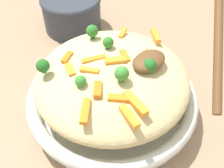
{
  "coord_description": "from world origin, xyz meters",
  "views": [
    {
      "loc": [
        -0.2,
        -0.22,
        0.38
      ],
      "look_at": [
        0.0,
        0.0,
        0.07
      ],
      "focal_mm": 43.98,
      "sensor_mm": 36.0,
      "label": 1
    }
  ],
  "objects": [
    {
      "name": "broccoli_floret_4",
      "position": [
        0.03,
        -0.04,
        0.12
      ],
      "size": [
        0.02,
        0.02,
        0.02
      ],
      "color": "#205B1C",
      "rests_on": "pasta_mound"
    },
    {
      "name": "carrot_piece_9",
      "position": [
        0.07,
        0.05,
        0.1
      ],
      "size": [
        0.03,
        0.02,
        0.01
      ],
      "primitive_type": "cube",
      "rotation": [
        0.0,
        0.0,
        3.63
      ],
      "color": "orange",
      "rests_on": "pasta_mound"
    },
    {
      "name": "companion_bowl",
      "position": [
        0.1,
        0.25,
        0.04
      ],
      "size": [
        0.14,
        0.14,
        0.08
      ],
      "color": "#333842",
      "rests_on": "ground_plane"
    },
    {
      "name": "carrot_piece_13",
      "position": [
        -0.08,
        -0.04,
        0.1
      ],
      "size": [
        0.04,
        0.03,
        0.01
      ],
      "primitive_type": "cube",
      "rotation": [
        0.0,
        0.0,
        0.77
      ],
      "color": "orange",
      "rests_on": "pasta_mound"
    },
    {
      "name": "carrot_piece_2",
      "position": [
        -0.04,
        0.06,
        0.11
      ],
      "size": [
        0.03,
        0.02,
        0.01
      ],
      "primitive_type": "cube",
      "rotation": [
        0.0,
        0.0,
        3.63
      ],
      "color": "orange",
      "rests_on": "pasta_mound"
    },
    {
      "name": "carrot_piece_6",
      "position": [
        0.01,
        -0.0,
        0.11
      ],
      "size": [
        0.03,
        0.03,
        0.01
      ],
      "primitive_type": "cube",
      "rotation": [
        0.0,
        0.0,
        2.57
      ],
      "color": "orange",
      "rests_on": "pasta_mound"
    },
    {
      "name": "broccoli_floret_1",
      "position": [
        0.02,
        0.03,
        0.12
      ],
      "size": [
        0.02,
        0.02,
        0.02
      ],
      "color": "#296820",
      "rests_on": "pasta_mound"
    },
    {
      "name": "serving_bowl",
      "position": [
        0.0,
        0.0,
        0.03
      ],
      "size": [
        0.28,
        0.28,
        0.05
      ],
      "color": "silver",
      "rests_on": "ground_plane"
    },
    {
      "name": "carrot_piece_8",
      "position": [
        -0.05,
        0.03,
        0.11
      ],
      "size": [
        0.02,
        0.03,
        0.01
      ],
      "primitive_type": "cube",
      "rotation": [
        0.0,
        0.0,
        1.23
      ],
      "color": "orange",
      "rests_on": "pasta_mound"
    },
    {
      "name": "carrot_piece_10",
      "position": [
        -0.03,
        -0.07,
        0.11
      ],
      "size": [
        0.02,
        0.04,
        0.01
      ],
      "primitive_type": "cube",
      "rotation": [
        0.0,
        0.0,
        4.58
      ],
      "color": "orange",
      "rests_on": "pasta_mound"
    },
    {
      "name": "carrot_piece_1",
      "position": [
        -0.05,
        -0.08,
        0.11
      ],
      "size": [
        0.02,
        0.04,
        0.01
      ],
      "primitive_type": "cube",
      "rotation": [
        0.0,
        0.0,
        4.49
      ],
      "color": "orange",
      "rests_on": "pasta_mound"
    },
    {
      "name": "broccoli_floret_3",
      "position": [
        -0.01,
        -0.03,
        0.12
      ],
      "size": [
        0.02,
        0.02,
        0.02
      ],
      "color": "#377928",
      "rests_on": "pasta_mound"
    },
    {
      "name": "pasta_mound",
      "position": [
        0.0,
        0.0,
        0.08
      ],
      "size": [
        0.24,
        0.24,
        0.07
      ],
      "primitive_type": "ellipsoid",
      "color": "#DBC689",
      "rests_on": "serving_bowl"
    },
    {
      "name": "serving_spoon",
      "position": [
        0.06,
        -0.06,
        0.13
      ],
      "size": [
        0.16,
        0.15,
        0.1
      ],
      "color": "brown",
      "rests_on": "pasta_mound"
    },
    {
      "name": "carrot_piece_0",
      "position": [
        0.03,
        0.0,
        0.11
      ],
      "size": [
        0.02,
        0.03,
        0.01
      ],
      "primitive_type": "cube",
      "rotation": [
        0.0,
        0.0,
        4.26
      ],
      "color": "orange",
      "rests_on": "pasta_mound"
    },
    {
      "name": "broccoli_floret_0",
      "position": [
        0.02,
        0.08,
        0.12
      ],
      "size": [
        0.02,
        0.02,
        0.03
      ],
      "color": "#296820",
      "rests_on": "pasta_mound"
    },
    {
      "name": "carrot_piece_12",
      "position": [
        -0.05,
        -0.02,
        0.11
      ],
      "size": [
        0.03,
        0.03,
        0.01
      ],
      "primitive_type": "cube",
      "rotation": [
        0.0,
        0.0,
        3.97
      ],
      "color": "orange",
      "rests_on": "pasta_mound"
    },
    {
      "name": "carrot_piece_5",
      "position": [
        -0.03,
        0.01,
        0.11
      ],
      "size": [
        0.02,
        0.03,
        0.01
      ],
      "primitive_type": "cube",
      "rotation": [
        0.0,
        0.0,
        2.2
      ],
      "color": "orange",
      "rests_on": "pasta_mound"
    },
    {
      "name": "carrot_piece_3",
      "position": [
        0.1,
        0.01,
        0.11
      ],
      "size": [
        0.03,
        0.03,
        0.01
      ],
      "primitive_type": "cube",
      "rotation": [
        0.0,
        0.0,
        1.01
      ],
      "color": "orange",
      "rests_on": "pasta_mound"
    },
    {
      "name": "broccoli_floret_2",
      "position": [
        -0.06,
        0.0,
        0.11
      ],
      "size": [
        0.02,
        0.02,
        0.02
      ],
      "color": "#377928",
      "rests_on": "pasta_mound"
    },
    {
      "name": "ground_plane",
      "position": [
        0.0,
        0.0,
        0.0
      ],
      "size": [
        2.4,
        2.4,
        0.0
      ],
      "primitive_type": "plane",
      "color": "#9E7F60"
    },
    {
      "name": "carrot_piece_11",
      "position": [
        0.06,
        -0.02,
        0.11
      ],
      "size": [
        0.01,
        0.03,
        0.01
      ],
      "primitive_type": "cube",
      "rotation": [
        0.0,
        0.0,
        4.63
      ],
      "color": "orange",
      "rests_on": "pasta_mound"
    },
    {
      "name": "carrot_piece_7",
      "position": [
        -0.01,
        0.03,
        0.11
      ],
      "size": [
        0.04,
        0.02,
        0.01
      ],
      "primitive_type": "cube",
      "rotation": [
        0.0,
        0.0,
        5.88
      ],
      "color": "orange",
      "rests_on": "pasta_mound"
    },
    {
      "name": "broccoli_floret_5",
      "position": [
        -0.08,
        0.06,
        0.11
      ],
      "size": [
        0.02,
        0.02,
        0.02
      ],
      "color": "#205B1C",
      "rests_on": "pasta_mound"
    },
    {
      "name": "carrot_piece_4",
      "position": [
        -0.04,
        -0.05,
        0.11
      ],
      "size": [
        0.03,
        0.03,
        0.01
      ],
      "primitive_type": "cube",
      "rotation": [
        0.0,
        0.0,
        2.32
      ],
      "color": "orange",
      "rests_on": "pasta_mound"
    }
  ]
}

